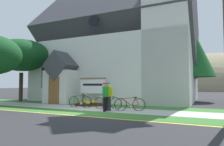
{
  "coord_description": "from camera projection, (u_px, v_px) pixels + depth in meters",
  "views": [
    {
      "loc": [
        5.96,
        -9.59,
        1.47
      ],
      "look_at": [
        0.46,
        2.0,
        2.2
      ],
      "focal_mm": 32.83,
      "sensor_mm": 36.0,
      "label": 1
    }
  ],
  "objects": [
    {
      "name": "ground",
      "position": [
        118.0,
        105.0,
        14.73
      ],
      "size": [
        140.0,
        140.0,
        0.0
      ],
      "primitive_type": "plane",
      "color": "#2B2B2D"
    },
    {
      "name": "church_sign",
      "position": [
        93.0,
        87.0,
        15.11
      ],
      "size": [
        2.12,
        0.23,
        1.98
      ],
      "color": "#7F6047",
      "rests_on": "ground"
    },
    {
      "name": "distant_hill",
      "position": [
        187.0,
        89.0,
        65.52
      ],
      "size": [
        99.63,
        46.76,
        21.67
      ],
      "primitive_type": "ellipsoid",
      "color": "#847A5B",
      "rests_on": "ground"
    },
    {
      "name": "bicycle_yellow",
      "position": [
        130.0,
        104.0,
        11.52
      ],
      "size": [
        1.65,
        0.64,
        0.8
      ],
      "color": "black",
      "rests_on": "ground"
    },
    {
      "name": "curb_paint_stripe",
      "position": [
        37.0,
        113.0,
        10.75
      ],
      "size": [
        28.0,
        0.16,
        0.01
      ],
      "primitive_type": "cube",
      "color": "yellow",
      "rests_on": "ground"
    },
    {
      "name": "bicycle_black",
      "position": [
        80.0,
        102.0,
        13.11
      ],
      "size": [
        1.73,
        0.08,
        0.84
      ],
      "color": "black",
      "rests_on": "ground"
    },
    {
      "name": "yard_deciduous_tree",
      "position": [
        22.0,
        56.0,
        18.37
      ],
      "size": [
        5.0,
        5.0,
        5.51
      ],
      "color": "#3D2D1E",
      "rests_on": "ground"
    },
    {
      "name": "church_lawn",
      "position": [
        87.0,
        104.0,
        15.09
      ],
      "size": [
        24.0,
        1.89,
        0.01
      ],
      "primitive_type": "cube",
      "color": "#38722D",
      "rests_on": "ground"
    },
    {
      "name": "bicycle_white",
      "position": [
        108.0,
        103.0,
        12.41
      ],
      "size": [
        1.73,
        0.32,
        0.79
      ],
      "color": "black",
      "rests_on": "ground"
    },
    {
      "name": "cyclist_in_yellow_jersey",
      "position": [
        108.0,
        94.0,
        11.53
      ],
      "size": [
        0.61,
        0.38,
        1.61
      ],
      "color": "#2D2D33",
      "rests_on": "ground"
    },
    {
      "name": "sidewalk_slab",
      "position": [
        70.0,
        107.0,
        13.26
      ],
      "size": [
        32.0,
        2.16,
        0.01
      ],
      "primitive_type": "cube",
      "color": "#B7B5AD",
      "rests_on": "ground"
    },
    {
      "name": "flower_bed",
      "position": [
        89.0,
        104.0,
        14.6
      ],
      "size": [
        2.08,
        2.08,
        0.34
      ],
      "color": "#382319",
      "rests_on": "ground"
    },
    {
      "name": "roadside_conifer",
      "position": [
        191.0,
        51.0,
        18.19
      ],
      "size": [
        3.97,
        3.97,
        6.79
      ],
      "color": "#3D2D1E",
      "rests_on": "ground"
    },
    {
      "name": "church_building",
      "position": [
        121.0,
        49.0,
        20.18
      ],
      "size": [
        14.64,
        11.69,
        14.06
      ],
      "color": "silver",
      "rests_on": "ground"
    },
    {
      "name": "grass_verge",
      "position": [
        50.0,
        110.0,
        11.59
      ],
      "size": [
        32.0,
        1.56,
        0.01
      ],
      "primitive_type": "cube",
      "color": "#38722D",
      "rests_on": "ground"
    },
    {
      "name": "cyclist_in_green_jersey",
      "position": [
        105.0,
        94.0,
        11.24
      ],
      "size": [
        0.32,
        0.71,
        1.6
      ],
      "color": "black",
      "rests_on": "ground"
    }
  ]
}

